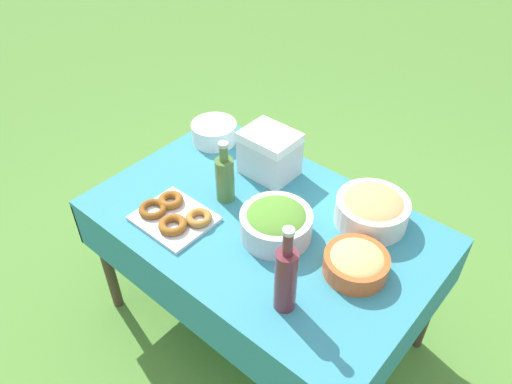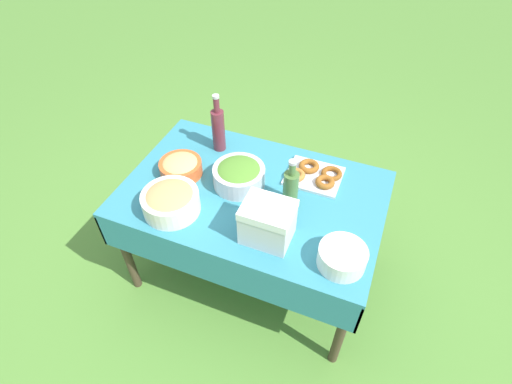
{
  "view_description": "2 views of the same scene",
  "coord_description": "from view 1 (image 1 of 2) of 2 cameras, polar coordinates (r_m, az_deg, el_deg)",
  "views": [
    {
      "loc": [
        0.93,
        -1.13,
        2.1
      ],
      "look_at": [
        -0.05,
        0.01,
        0.82
      ],
      "focal_mm": 35.0,
      "sensor_mm": 36.0,
      "label": 1
    },
    {
      "loc": [
        -0.58,
        1.39,
        2.21
      ],
      "look_at": [
        -0.05,
        0.08,
        0.79
      ],
      "focal_mm": 28.0,
      "sensor_mm": 36.0,
      "label": 2
    }
  ],
  "objects": [
    {
      "name": "olive_oil_bottle",
      "position": [
        2.05,
        -3.53,
        1.71
      ],
      "size": [
        0.08,
        0.08,
        0.28
      ],
      "color": "#4C7238",
      "rests_on": "picnic_table"
    },
    {
      "name": "donut_platter",
      "position": [
        2.03,
        -9.4,
        -2.67
      ],
      "size": [
        0.33,
        0.25,
        0.05
      ],
      "color": "silver",
      "rests_on": "picnic_table"
    },
    {
      "name": "salad_bowl",
      "position": [
        1.91,
        2.31,
        -3.5
      ],
      "size": [
        0.28,
        0.28,
        0.13
      ],
      "color": "silver",
      "rests_on": "picnic_table"
    },
    {
      "name": "cooler_box",
      "position": [
        2.19,
        1.56,
        4.45
      ],
      "size": [
        0.23,
        0.19,
        0.21
      ],
      "color": "silver",
      "rests_on": "picnic_table"
    },
    {
      "name": "ground_plane",
      "position": [
        2.55,
        0.67,
        -14.67
      ],
      "size": [
        14.0,
        14.0,
        0.0
      ],
      "primitive_type": "plane",
      "color": "#568C38"
    },
    {
      "name": "pasta_bowl",
      "position": [
        1.83,
        11.37,
        -7.88
      ],
      "size": [
        0.24,
        0.24,
        0.1
      ],
      "color": "#E05B28",
      "rests_on": "picnic_table"
    },
    {
      "name": "wine_bottle",
      "position": [
        1.63,
        3.43,
        -9.75
      ],
      "size": [
        0.08,
        0.08,
        0.36
      ],
      "color": "maroon",
      "rests_on": "picnic_table"
    },
    {
      "name": "plate_stack",
      "position": [
        2.44,
        -4.8,
        6.82
      ],
      "size": [
        0.22,
        0.22,
        0.1
      ],
      "color": "white",
      "rests_on": "picnic_table"
    },
    {
      "name": "bread_bowl",
      "position": [
        2.02,
        13.12,
        -1.9
      ],
      "size": [
        0.29,
        0.29,
        0.13
      ],
      "color": "white",
      "rests_on": "picnic_table"
    },
    {
      "name": "picnic_table",
      "position": [
        2.08,
        0.8,
        -5.01
      ],
      "size": [
        1.38,
        0.9,
        0.7
      ],
      "color": "teal",
      "rests_on": "ground_plane"
    }
  ]
}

